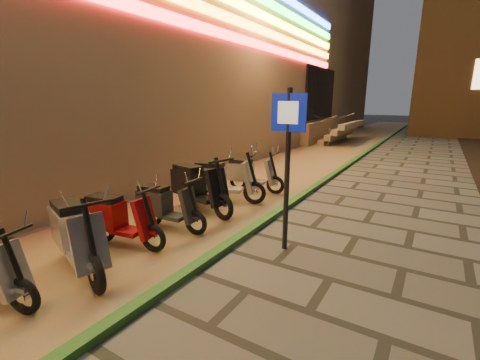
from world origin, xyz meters
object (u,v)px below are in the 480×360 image
Objects in this scene: scooter_9 at (220,180)px; scooter_10 at (249,174)px; scooter_8 at (196,186)px; scooter_5 at (75,234)px; scooter_6 at (117,218)px; scooter_7 at (164,205)px; pedestrian_sign at (288,149)px.

scooter_10 is at bearing 67.06° from scooter_9.
scooter_8 is 2.01m from scooter_10.
scooter_5 is at bearing -98.11° from scooter_10.
scooter_6 is at bearing -77.79° from scooter_8.
scooter_6 is 4.09m from scooter_10.
scooter_7 is (-0.03, 1.79, -0.07)m from scooter_5.
pedestrian_sign reaches higher than scooter_6.
pedestrian_sign is at bearing 19.67° from scooter_6.
scooter_5 is 4.92m from scooter_10.
scooter_6 is 0.96m from scooter_7.
scooter_10 is (0.22, 4.08, 0.01)m from scooter_6.
scooter_8 is (-0.17, 2.93, 0.03)m from scooter_5.
scooter_8 is at bearing -113.50° from scooter_9.
scooter_6 is 0.85× the size of scooter_8.
pedestrian_sign is at bearing 61.25° from scooter_5.
scooter_7 is (0.16, 0.95, -0.01)m from scooter_6.
scooter_8 is at bearing 111.08° from scooter_5.
pedestrian_sign is 3.36m from scooter_5.
scooter_9 is at bearing 86.65° from scooter_7.
scooter_5 is at bearing -133.06° from pedestrian_sign.
scooter_9 is at bearing 150.13° from pedestrian_sign.
scooter_8 is (-2.47, 0.75, -1.11)m from pedestrian_sign.
pedestrian_sign reaches higher than scooter_10.
scooter_8 reaches higher than scooter_10.
scooter_10 reaches higher than scooter_7.
scooter_5 is 0.99× the size of scooter_9.
scooter_7 is 0.86× the size of scooter_9.
scooter_8 is 0.82m from scooter_9.
scooter_8 reaches higher than scooter_9.
scooter_10 is (0.20, 2.00, -0.08)m from scooter_8.
scooter_9 is (-2.38, 1.57, -1.13)m from pedestrian_sign.
scooter_9 is (-0.08, 3.75, 0.00)m from scooter_5.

